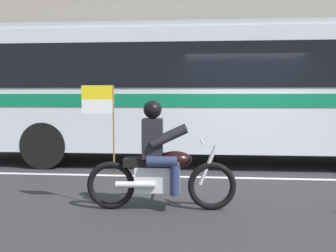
{
  "coord_description": "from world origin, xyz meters",
  "views": [
    {
      "loc": [
        -0.86,
        -8.11,
        1.63
      ],
      "look_at": [
        -1.57,
        -0.49,
        1.02
      ],
      "focal_mm": 40.58,
      "sensor_mm": 36.0,
      "label": 1
    }
  ],
  "objects": [
    {
      "name": "ground_plane",
      "position": [
        0.0,
        0.0,
        0.0
      ],
      "size": [
        60.0,
        60.0,
        0.0
      ],
      "primitive_type": "plane",
      "color": "#2B2B2D"
    },
    {
      "name": "office_building_facade",
      "position": [
        0.0,
        7.39,
        5.39
      ],
      "size": [
        28.0,
        0.89,
        10.77
      ],
      "color": "gray",
      "rests_on": "ground_plane"
    },
    {
      "name": "motorcycle_with_rider",
      "position": [
        -1.48,
        -2.81,
        0.67
      ],
      "size": [
        2.19,
        0.64,
        1.78
      ],
      "color": "black",
      "rests_on": "ground_plane"
    },
    {
      "name": "transit_bus",
      "position": [
        -0.6,
        1.19,
        1.88
      ],
      "size": [
        12.26,
        2.69,
        3.22
      ],
      "color": "silver",
      "rests_on": "ground_plane"
    },
    {
      "name": "sidewalk_curb",
      "position": [
        0.0,
        5.1,
        0.07
      ],
      "size": [
        28.0,
        3.8,
        0.15
      ],
      "primitive_type": "cube",
      "color": "#A39E93",
      "rests_on": "ground_plane"
    },
    {
      "name": "lane_center_stripe",
      "position": [
        0.0,
        -0.6,
        0.0
      ],
      "size": [
        26.6,
        0.14,
        0.01
      ],
      "primitive_type": "cube",
      "color": "silver",
      "rests_on": "ground_plane"
    },
    {
      "name": "fire_hydrant",
      "position": [
        -5.45,
        3.73,
        0.52
      ],
      "size": [
        0.22,
        0.3,
        0.75
      ],
      "color": "gold",
      "rests_on": "sidewalk_curb"
    }
  ]
}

